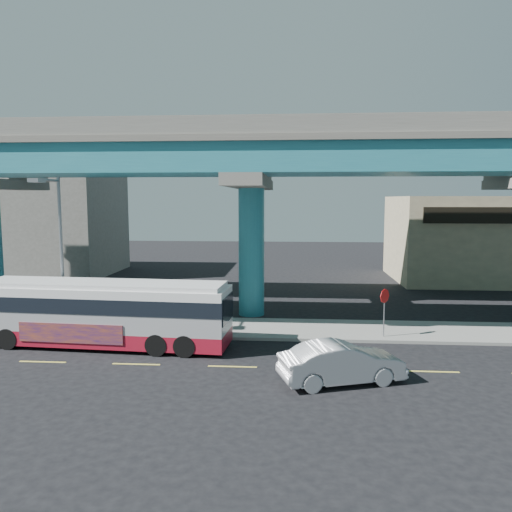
# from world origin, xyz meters

# --- Properties ---
(ground) EXTENTS (120.00, 120.00, 0.00)m
(ground) POSITION_xyz_m (0.00, 0.00, 0.00)
(ground) COLOR black
(ground) RESTS_ON ground
(sidewalk) EXTENTS (70.00, 4.00, 0.15)m
(sidewalk) POSITION_xyz_m (0.00, 5.50, 0.07)
(sidewalk) COLOR gray
(sidewalk) RESTS_ON ground
(lane_markings) EXTENTS (58.00, 0.12, 0.01)m
(lane_markings) POSITION_xyz_m (-0.00, -0.30, 0.01)
(lane_markings) COLOR #D8C64C
(lane_markings) RESTS_ON ground
(viaduct) EXTENTS (52.00, 12.40, 11.70)m
(viaduct) POSITION_xyz_m (-0.00, 9.11, 9.14)
(viaduct) COLOR #227283
(viaduct) RESTS_ON ground
(building_beige) EXTENTS (14.00, 10.23, 7.00)m
(building_beige) POSITION_xyz_m (18.00, 22.98, 3.51)
(building_beige) COLOR tan
(building_beige) RESTS_ON ground
(building_concrete) EXTENTS (12.00, 10.00, 9.00)m
(building_concrete) POSITION_xyz_m (-20.00, 24.00, 4.50)
(building_concrete) COLOR gray
(building_concrete) RESTS_ON ground
(transit_bus) EXTENTS (11.88, 3.29, 3.01)m
(transit_bus) POSITION_xyz_m (-6.28, 2.16, 1.65)
(transit_bus) COLOR maroon
(transit_bus) RESTS_ON ground
(sedan) EXTENTS (4.37, 5.59, 1.52)m
(sedan) POSITION_xyz_m (4.25, -1.76, 0.76)
(sedan) COLOR #B6B6BB
(sedan) RESTS_ON ground
(parked_car) EXTENTS (2.94, 4.64, 1.41)m
(parked_car) POSITION_xyz_m (-11.24, 5.66, 0.85)
(parked_car) COLOR #313136
(parked_car) RESTS_ON sidewalk
(street_lamp) EXTENTS (0.50, 2.52, 7.72)m
(street_lamp) POSITION_xyz_m (-9.05, 3.44, 5.17)
(street_lamp) COLOR gray
(street_lamp) RESTS_ON sidewalk
(stop_sign) EXTENTS (0.52, 0.52, 2.35)m
(stop_sign) POSITION_xyz_m (6.84, 4.18, 1.83)
(stop_sign) COLOR gray
(stop_sign) RESTS_ON sidewalk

